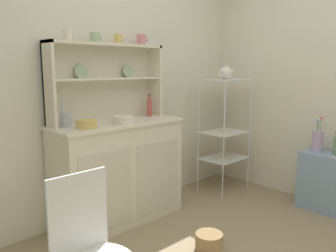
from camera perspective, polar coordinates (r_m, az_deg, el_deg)
The scene contains 18 objects.
wall_back at distance 3.15m, azimuth -9.68°, elevation 8.04°, with size 3.84×0.05×2.50m, color silver.
hutch_cabinet at distance 3.01m, azimuth -8.19°, elevation -7.45°, with size 1.15×0.45×0.88m.
hutch_shelf_unit at distance 3.01m, azimuth -10.39°, elevation 8.27°, with size 1.08×0.18×0.66m.
bakers_rack at distance 3.74m, azimuth 9.41°, elevation 0.55°, with size 0.48×0.36×1.21m.
side_shelf_blue at distance 3.57m, azimuth 25.07°, elevation -8.49°, with size 0.28×0.48×0.55m, color #849EBC.
wire_chair at distance 1.72m, azimuth -13.19°, elevation -18.89°, with size 0.36×0.36×0.85m.
floor_basket at distance 2.69m, azimuth 6.86°, elevation -18.60°, with size 0.20×0.20×0.12m, color #93754C.
cup_cream_0 at distance 2.80m, azimuth -16.41°, elevation 14.28°, with size 0.08×0.07×0.08m.
cup_sage_1 at distance 2.92m, azimuth -12.10°, elevation 14.22°, with size 0.10×0.08×0.08m.
cup_gold_2 at distance 3.05m, azimuth -8.30°, elevation 14.17°, with size 0.08×0.06×0.08m.
cup_rose_3 at distance 3.20m, azimuth -4.48°, elevation 14.16°, with size 0.10×0.08×0.09m.
bowl_mixing_large at distance 2.66m, azimuth -13.41°, elevation 0.36°, with size 0.16×0.16×0.06m, color #DBB760.
bowl_floral_medium at distance 2.85m, azimuth -7.55°, elevation 1.08°, with size 0.17×0.17×0.06m, color silver.
jam_bottle at distance 3.22m, azimuth -3.11°, elevation 3.15°, with size 0.05×0.05×0.21m.
utensil_jar at distance 2.75m, azimuth -16.66°, elevation 1.06°, with size 0.08×0.08×0.25m.
porcelain_teapot at distance 3.69m, azimuth 9.62°, elevation 8.75°, with size 0.22×0.13×0.16m.
flower_vase at distance 3.52m, azimuth 23.71°, elevation -2.12°, with size 0.10×0.10×0.35m.
oil_bottle at distance 3.47m, azimuth 26.23°, elevation -2.92°, with size 0.05×0.05×0.22m.
Camera 1 is at (-1.76, -0.98, 1.33)m, focal length 36.51 mm.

